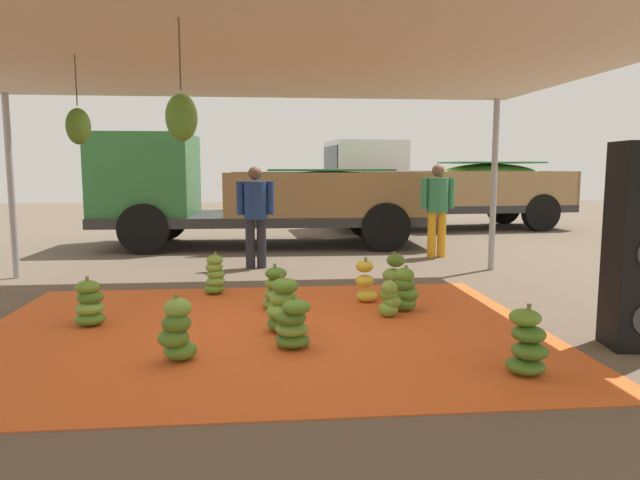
{
  "coord_description": "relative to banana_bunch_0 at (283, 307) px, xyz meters",
  "views": [
    {
      "loc": [
        0.03,
        -5.87,
        1.7
      ],
      "look_at": [
        0.78,
        1.88,
        0.72
      ],
      "focal_mm": 32.28,
      "sensor_mm": 36.0,
      "label": 1
    }
  ],
  "objects": [
    {
      "name": "banana_bunch_9",
      "position": [
        -0.05,
        0.94,
        -0.03
      ],
      "size": [
        0.42,
        0.44,
        0.56
      ],
      "color": "#6B9E38",
      "rests_on": "tarp_orange"
    },
    {
      "name": "banana_bunch_4",
      "position": [
        -0.95,
        -0.84,
        -0.0
      ],
      "size": [
        0.38,
        0.38,
        0.59
      ],
      "color": "#518428",
      "rests_on": "tarp_orange"
    },
    {
      "name": "banana_bunch_1",
      "position": [
        1.5,
        1.52,
        -0.0
      ],
      "size": [
        0.42,
        0.41,
        0.59
      ],
      "color": "#518428",
      "rests_on": "tarp_orange"
    },
    {
      "name": "banana_bunch_3",
      "position": [
        1.47,
        0.73,
        -0.02
      ],
      "size": [
        0.37,
        0.37,
        0.55
      ],
      "color": "#518428",
      "rests_on": "tarp_orange"
    },
    {
      "name": "cargo_truck_main",
      "position": [
        -0.5,
        6.8,
        0.91
      ],
      "size": [
        7.15,
        2.64,
        2.4
      ],
      "color": "#2D2D2D",
      "rests_on": "ground"
    },
    {
      "name": "worker_1",
      "position": [
        3.08,
        4.77,
        0.76
      ],
      "size": [
        0.65,
        0.39,
        1.76
      ],
      "color": "orange",
      "rests_on": "ground"
    },
    {
      "name": "tarp_orange",
      "position": [
        -0.21,
        0.06,
        -0.27
      ],
      "size": [
        5.86,
        4.36,
        0.01
      ],
      "primitive_type": "cube",
      "color": "#E05B23",
      "rests_on": "ground"
    },
    {
      "name": "tent_canopy",
      "position": [
        -0.22,
        -0.04,
        2.51
      ],
      "size": [
        8.0,
        7.0,
        2.86
      ],
      "color": "#9EA0A5",
      "rests_on": "ground"
    },
    {
      "name": "speaker_stack",
      "position": [
        3.29,
        -0.83,
        0.7
      ],
      "size": [
        0.54,
        0.52,
        1.94
      ],
      "color": "black",
      "rests_on": "ground"
    },
    {
      "name": "cargo_truck_far",
      "position": [
        4.67,
        9.78,
        0.94
      ],
      "size": [
        6.77,
        2.78,
        2.4
      ],
      "color": "#2D2D2D",
      "rests_on": "ground"
    },
    {
      "name": "banana_bunch_10",
      "position": [
        -2.07,
        0.44,
        -0.04
      ],
      "size": [
        0.44,
        0.44,
        0.53
      ],
      "color": "#518428",
      "rests_on": "tarp_orange"
    },
    {
      "name": "ground_plane",
      "position": [
        -0.21,
        3.06,
        -0.27
      ],
      "size": [
        40.0,
        40.0,
        0.0
      ],
      "primitive_type": "plane",
      "color": "brown"
    },
    {
      "name": "banana_bunch_5",
      "position": [
        0.07,
        -0.57,
        -0.04
      ],
      "size": [
        0.42,
        0.42,
        0.52
      ],
      "color": "#477523",
      "rests_on": "tarp_orange"
    },
    {
      "name": "worker_0",
      "position": [
        -0.33,
        3.9,
        0.73
      ],
      "size": [
        0.63,
        0.39,
        1.72
      ],
      "color": "#26262D",
      "rests_on": "ground"
    },
    {
      "name": "banana_bunch_0",
      "position": [
        0.0,
        0.0,
        0.0
      ],
      "size": [
        0.45,
        0.47,
        0.6
      ],
      "color": "#518428",
      "rests_on": "tarp_orange"
    },
    {
      "name": "banana_bunch_8",
      "position": [
        1.23,
        0.48,
        -0.06
      ],
      "size": [
        0.29,
        0.26,
        0.45
      ],
      "color": "#75A83D",
      "rests_on": "tarp_orange"
    },
    {
      "name": "banana_bunch_2",
      "position": [
        -0.85,
        1.88,
        -0.01
      ],
      "size": [
        0.32,
        0.32,
        0.58
      ],
      "color": "#518428",
      "rests_on": "tarp_orange"
    },
    {
      "name": "banana_bunch_7",
      "position": [
        1.09,
        1.25,
        -0.02
      ],
      "size": [
        0.38,
        0.38,
        0.57
      ],
      "color": "gold",
      "rests_on": "tarp_orange"
    },
    {
      "name": "banana_bunch_6",
      "position": [
        1.95,
        -1.44,
        -0.01
      ],
      "size": [
        0.44,
        0.44,
        0.59
      ],
      "color": "#477523",
      "rests_on": "tarp_orange"
    }
  ]
}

